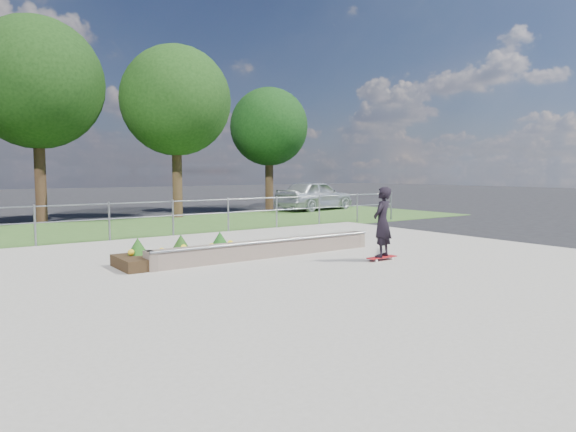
{
  "coord_description": "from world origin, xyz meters",
  "views": [
    {
      "loc": [
        -6.51,
        -7.83,
        2.11
      ],
      "look_at": [
        0.2,
        1.5,
        1.1
      ],
      "focal_mm": 32.0,
      "sensor_mm": 36.0,
      "label": 1
    }
  ],
  "objects_px": {
    "skateboarder": "(382,222)",
    "parked_car": "(315,195)",
    "grind_ledge": "(268,248)",
    "planter_bed": "(185,254)"
  },
  "relations": [
    {
      "from": "planter_bed",
      "to": "parked_car",
      "type": "xyz_separation_m",
      "value": [
        12.55,
        10.99,
        0.57
      ]
    },
    {
      "from": "grind_ledge",
      "to": "planter_bed",
      "type": "distance_m",
      "value": 1.99
    },
    {
      "from": "grind_ledge",
      "to": "planter_bed",
      "type": "height_order",
      "value": "planter_bed"
    },
    {
      "from": "skateboarder",
      "to": "parked_car",
      "type": "bearing_deg",
      "value": 56.84
    },
    {
      "from": "grind_ledge",
      "to": "parked_car",
      "type": "relative_size",
      "value": 1.25
    },
    {
      "from": "grind_ledge",
      "to": "parked_car",
      "type": "bearing_deg",
      "value": 47.23
    },
    {
      "from": "planter_bed",
      "to": "parked_car",
      "type": "bearing_deg",
      "value": 41.22
    },
    {
      "from": "grind_ledge",
      "to": "planter_bed",
      "type": "relative_size",
      "value": 2.0
    },
    {
      "from": "skateboarder",
      "to": "parked_car",
      "type": "relative_size",
      "value": 0.35
    },
    {
      "from": "grind_ledge",
      "to": "skateboarder",
      "type": "xyz_separation_m",
      "value": [
        1.87,
        -1.92,
        0.67
      ]
    }
  ]
}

